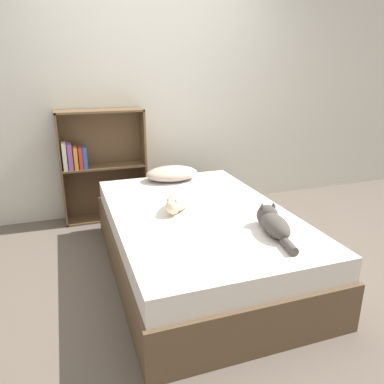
{
  "coord_description": "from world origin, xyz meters",
  "views": [
    {
      "loc": [
        -0.92,
        -2.5,
        1.55
      ],
      "look_at": [
        0.0,
        0.16,
        0.6
      ],
      "focal_mm": 35.0,
      "sensor_mm": 36.0,
      "label": 1
    }
  ],
  "objects_px": {
    "cat_light": "(180,199)",
    "bookshelf": "(99,164)",
    "cat_dark": "(273,223)",
    "bed": "(198,240)",
    "pillow": "(172,173)"
  },
  "relations": [
    {
      "from": "cat_dark",
      "to": "bookshelf",
      "type": "height_order",
      "value": "bookshelf"
    },
    {
      "from": "cat_dark",
      "to": "bookshelf",
      "type": "relative_size",
      "value": 0.47
    },
    {
      "from": "pillow",
      "to": "cat_light",
      "type": "relative_size",
      "value": 1.02
    },
    {
      "from": "bed",
      "to": "pillow",
      "type": "bearing_deg",
      "value": 87.87
    },
    {
      "from": "pillow",
      "to": "cat_light",
      "type": "distance_m",
      "value": 0.77
    },
    {
      "from": "bed",
      "to": "cat_dark",
      "type": "distance_m",
      "value": 0.7
    },
    {
      "from": "cat_light",
      "to": "pillow",
      "type": "bearing_deg",
      "value": -153.72
    },
    {
      "from": "pillow",
      "to": "cat_light",
      "type": "height_order",
      "value": "cat_light"
    },
    {
      "from": "cat_dark",
      "to": "bookshelf",
      "type": "bearing_deg",
      "value": 36.2
    },
    {
      "from": "pillow",
      "to": "cat_dark",
      "type": "bearing_deg",
      "value": -77.5
    },
    {
      "from": "cat_light",
      "to": "cat_dark",
      "type": "relative_size",
      "value": 0.92
    },
    {
      "from": "cat_light",
      "to": "bookshelf",
      "type": "relative_size",
      "value": 0.43
    },
    {
      "from": "cat_dark",
      "to": "bed",
      "type": "bearing_deg",
      "value": 42.18
    },
    {
      "from": "cat_dark",
      "to": "bookshelf",
      "type": "xyz_separation_m",
      "value": [
        -0.93,
        1.87,
        0.02
      ]
    },
    {
      "from": "bookshelf",
      "to": "pillow",
      "type": "bearing_deg",
      "value": -38.97
    }
  ]
}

